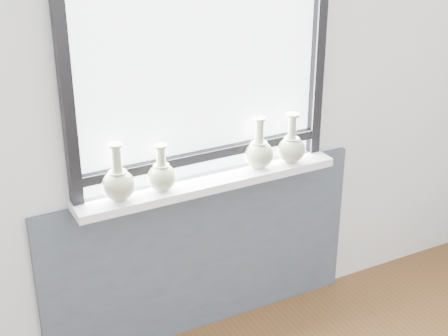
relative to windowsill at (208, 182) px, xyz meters
name	(u,v)px	position (x,y,z in m)	size (l,w,h in m)	color
back_wall	(198,92)	(0.00, 0.10, 0.42)	(3.60, 0.02, 2.60)	silver
apron_panel	(203,255)	(0.00, 0.07, -0.45)	(1.70, 0.03, 0.86)	#465161
windowsill	(208,182)	(0.00, 0.00, 0.00)	(1.32, 0.18, 0.04)	white
window	(201,65)	(0.00, 0.06, 0.56)	(1.30, 0.06, 1.05)	black
vase_a	(118,182)	(-0.45, 0.00, 0.10)	(0.15, 0.15, 0.27)	#9DA884
vase_b	(162,175)	(-0.24, -0.01, 0.09)	(0.14, 0.14, 0.22)	#9DA884
vase_c	(259,152)	(0.28, 0.00, 0.10)	(0.15, 0.15, 0.26)	#9DA884
vase_d	(291,147)	(0.45, -0.02, 0.10)	(0.14, 0.14, 0.25)	#9DA884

